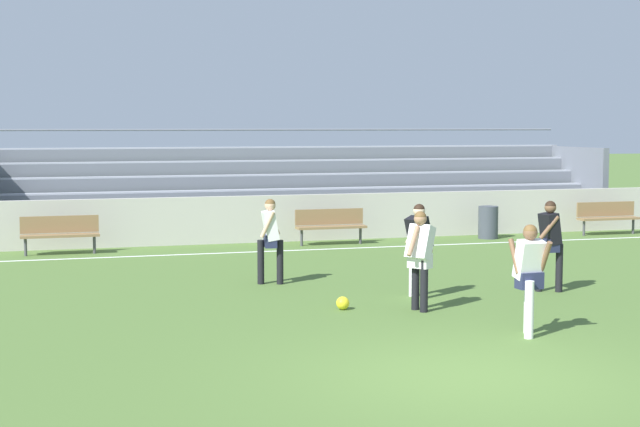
{
  "coord_description": "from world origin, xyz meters",
  "views": [
    {
      "loc": [
        -5.0,
        -10.47,
        3.02
      ],
      "look_at": [
        0.16,
        6.9,
        1.38
      ],
      "focal_mm": 54.58,
      "sensor_mm": 36.0,
      "label": 1
    }
  ],
  "objects_px": {
    "bench_near_bin": "(60,231)",
    "trash_bin": "(488,222)",
    "bench_centre_sideline": "(330,223)",
    "bleacher_stand": "(305,186)",
    "player_white_deep_cover": "(420,252)",
    "player_dark_pressing_high": "(550,238)",
    "player_dark_overlapping": "(419,242)",
    "bench_near_wall_gap": "(607,215)",
    "player_white_dropping_back": "(530,270)",
    "player_white_wide_left": "(270,234)",
    "soccer_ball": "(343,303)"
  },
  "relations": [
    {
      "from": "bench_near_bin",
      "to": "player_white_wide_left",
      "type": "bearing_deg",
      "value": -56.26
    },
    {
      "from": "bench_centre_sideline",
      "to": "player_dark_pressing_high",
      "type": "bearing_deg",
      "value": -77.46
    },
    {
      "from": "bench_centre_sideline",
      "to": "player_dark_pressing_high",
      "type": "xyz_separation_m",
      "value": [
        1.75,
        -7.85,
        0.44
      ]
    },
    {
      "from": "bleacher_stand",
      "to": "player_white_deep_cover",
      "type": "relative_size",
      "value": 11.06
    },
    {
      "from": "trash_bin",
      "to": "player_white_deep_cover",
      "type": "relative_size",
      "value": 0.53
    },
    {
      "from": "bench_centre_sideline",
      "to": "player_dark_pressing_high",
      "type": "height_order",
      "value": "player_dark_pressing_high"
    },
    {
      "from": "bench_near_wall_gap",
      "to": "player_white_dropping_back",
      "type": "xyz_separation_m",
      "value": [
        -8.48,
        -11.09,
        0.41
      ]
    },
    {
      "from": "bench_near_wall_gap",
      "to": "player_white_wide_left",
      "type": "height_order",
      "value": "player_white_wide_left"
    },
    {
      "from": "bleacher_stand",
      "to": "player_white_wide_left",
      "type": "bearing_deg",
      "value": -109.5
    },
    {
      "from": "bench_near_bin",
      "to": "player_white_dropping_back",
      "type": "relative_size",
      "value": 1.12
    },
    {
      "from": "bench_centre_sideline",
      "to": "player_white_wide_left",
      "type": "bearing_deg",
      "value": -117.62
    },
    {
      "from": "bench_near_bin",
      "to": "player_dark_pressing_high",
      "type": "bearing_deg",
      "value": -43.09
    },
    {
      "from": "player_white_dropping_back",
      "to": "bench_near_bin",
      "type": "bearing_deg",
      "value": 119.27
    },
    {
      "from": "bleacher_stand",
      "to": "player_dark_pressing_high",
      "type": "bearing_deg",
      "value": -83.51
    },
    {
      "from": "player_dark_overlapping",
      "to": "player_white_wide_left",
      "type": "distance_m",
      "value": 3.04
    },
    {
      "from": "bleacher_stand",
      "to": "bench_centre_sideline",
      "type": "relative_size",
      "value": 10.06
    },
    {
      "from": "trash_bin",
      "to": "player_dark_pressing_high",
      "type": "xyz_separation_m",
      "value": [
        -2.7,
        -7.92,
        0.56
      ]
    },
    {
      "from": "bleacher_stand",
      "to": "player_white_wide_left",
      "type": "xyz_separation_m",
      "value": [
        -3.34,
        -9.42,
        -0.29
      ]
    },
    {
      "from": "player_dark_overlapping",
      "to": "bench_centre_sideline",
      "type": "bearing_deg",
      "value": 84.42
    },
    {
      "from": "player_white_deep_cover",
      "to": "player_dark_pressing_high",
      "type": "xyz_separation_m",
      "value": [
        2.96,
        1.04,
        0.02
      ]
    },
    {
      "from": "trash_bin",
      "to": "player_white_dropping_back",
      "type": "height_order",
      "value": "player_white_dropping_back"
    },
    {
      "from": "player_white_deep_cover",
      "to": "player_dark_overlapping",
      "type": "xyz_separation_m",
      "value": [
        0.46,
        1.18,
        0.01
      ]
    },
    {
      "from": "player_white_dropping_back",
      "to": "trash_bin",
      "type": "bearing_deg",
      "value": 66.39
    },
    {
      "from": "bench_near_wall_gap",
      "to": "player_dark_pressing_high",
      "type": "relative_size",
      "value": 1.08
    },
    {
      "from": "bench_centre_sideline",
      "to": "player_dark_pressing_high",
      "type": "distance_m",
      "value": 8.06
    },
    {
      "from": "trash_bin",
      "to": "player_white_wide_left",
      "type": "xyz_separation_m",
      "value": [
        -7.36,
        -5.65,
        0.53
      ]
    },
    {
      "from": "bench_near_wall_gap",
      "to": "player_white_wide_left",
      "type": "relative_size",
      "value": 1.1
    },
    {
      "from": "bench_near_wall_gap",
      "to": "soccer_ball",
      "type": "relative_size",
      "value": 8.18
    },
    {
      "from": "bench_centre_sideline",
      "to": "trash_bin",
      "type": "xyz_separation_m",
      "value": [
        4.44,
        0.07,
        -0.11
      ]
    },
    {
      "from": "bleacher_stand",
      "to": "trash_bin",
      "type": "distance_m",
      "value": 5.58
    },
    {
      "from": "bench_near_bin",
      "to": "player_dark_pressing_high",
      "type": "height_order",
      "value": "player_dark_pressing_high"
    },
    {
      "from": "bench_near_bin",
      "to": "player_white_dropping_back",
      "type": "distance_m",
      "value": 12.72
    },
    {
      "from": "bench_near_bin",
      "to": "player_dark_pressing_high",
      "type": "relative_size",
      "value": 1.08
    },
    {
      "from": "trash_bin",
      "to": "player_white_dropping_back",
      "type": "distance_m",
      "value": 12.18
    },
    {
      "from": "trash_bin",
      "to": "player_dark_pressing_high",
      "type": "distance_m",
      "value": 8.38
    },
    {
      "from": "bench_near_bin",
      "to": "player_white_wide_left",
      "type": "xyz_separation_m",
      "value": [
        3.73,
        -5.58,
        0.42
      ]
    },
    {
      "from": "bench_near_wall_gap",
      "to": "player_dark_pressing_high",
      "type": "bearing_deg",
      "value": -128.77
    },
    {
      "from": "bleacher_stand",
      "to": "trash_bin",
      "type": "bearing_deg",
      "value": -43.17
    },
    {
      "from": "bench_centre_sideline",
      "to": "soccer_ball",
      "type": "height_order",
      "value": "bench_centre_sideline"
    },
    {
      "from": "player_white_deep_cover",
      "to": "player_dark_pressing_high",
      "type": "height_order",
      "value": "player_dark_pressing_high"
    },
    {
      "from": "bench_near_bin",
      "to": "bench_centre_sideline",
      "type": "height_order",
      "value": "same"
    },
    {
      "from": "bench_near_wall_gap",
      "to": "bench_near_bin",
      "type": "bearing_deg",
      "value": 180.0
    },
    {
      "from": "player_white_wide_left",
      "to": "soccer_ball",
      "type": "height_order",
      "value": "player_white_wide_left"
    },
    {
      "from": "bench_near_bin",
      "to": "player_white_deep_cover",
      "type": "relative_size",
      "value": 1.1
    },
    {
      "from": "player_dark_overlapping",
      "to": "player_white_dropping_back",
      "type": "relative_size",
      "value": 1.02
    },
    {
      "from": "bench_near_wall_gap",
      "to": "player_white_dropping_back",
      "type": "distance_m",
      "value": 13.97
    },
    {
      "from": "bench_near_bin",
      "to": "trash_bin",
      "type": "bearing_deg",
      "value": 0.34
    },
    {
      "from": "bench_near_bin",
      "to": "trash_bin",
      "type": "relative_size",
      "value": 2.07
    },
    {
      "from": "player_dark_overlapping",
      "to": "player_dark_pressing_high",
      "type": "relative_size",
      "value": 0.99
    },
    {
      "from": "player_white_wide_left",
      "to": "trash_bin",
      "type": "bearing_deg",
      "value": 37.48
    }
  ]
}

